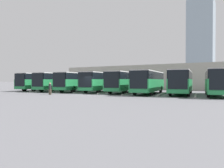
# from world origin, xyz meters

# --- Properties ---
(ground_plane) EXTENTS (600.00, 600.00, 0.00)m
(ground_plane) POSITION_xyz_m (0.00, 0.00, 0.00)
(ground_plane) COLOR slate
(bus_0) EXTENTS (4.22, 11.89, 3.23)m
(bus_0) POSITION_xyz_m (-15.22, -6.10, 1.81)
(bus_0) COLOR #238447
(bus_0) RESTS_ON ground_plane
(curb_divider_0) EXTENTS (1.33, 6.97, 0.15)m
(curb_divider_0) POSITION_xyz_m (-13.05, -4.38, 0.07)
(curb_divider_0) COLOR #9E9E99
(curb_divider_0) RESTS_ON ground_plane
(bus_1) EXTENTS (4.22, 11.89, 3.23)m
(bus_1) POSITION_xyz_m (-10.87, -6.32, 1.81)
(bus_1) COLOR #238447
(bus_1) RESTS_ON ground_plane
(curb_divider_1) EXTENTS (1.33, 6.97, 0.15)m
(curb_divider_1) POSITION_xyz_m (-8.70, -4.59, 0.07)
(curb_divider_1) COLOR #9E9E99
(curb_divider_1) RESTS_ON ground_plane
(bus_2) EXTENTS (4.22, 11.89, 3.23)m
(bus_2) POSITION_xyz_m (-6.53, -5.40, 1.81)
(bus_2) COLOR #238447
(bus_2) RESTS_ON ground_plane
(curb_divider_2) EXTENTS (1.33, 6.97, 0.15)m
(curb_divider_2) POSITION_xyz_m (-4.35, -3.67, 0.07)
(curb_divider_2) COLOR #9E9E99
(curb_divider_2) RESTS_ON ground_plane
(bus_3) EXTENTS (4.22, 11.89, 3.23)m
(bus_3) POSITION_xyz_m (-2.18, -6.37, 1.81)
(bus_3) COLOR #238447
(bus_3) RESTS_ON ground_plane
(curb_divider_3) EXTENTS (1.33, 6.97, 0.15)m
(curb_divider_3) POSITION_xyz_m (-0.00, -4.65, 0.07)
(curb_divider_3) COLOR #9E9E99
(curb_divider_3) RESTS_ON ground_plane
(bus_4) EXTENTS (4.22, 11.89, 3.23)m
(bus_4) POSITION_xyz_m (2.17, -6.32, 1.81)
(bus_4) COLOR #238447
(bus_4) RESTS_ON ground_plane
(curb_divider_4) EXTENTS (1.33, 6.97, 0.15)m
(curb_divider_4) POSITION_xyz_m (4.35, -4.60, 0.07)
(curb_divider_4) COLOR #9E9E99
(curb_divider_4) RESTS_ON ground_plane
(bus_5) EXTENTS (4.22, 11.89, 3.23)m
(bus_5) POSITION_xyz_m (6.52, -5.62, 1.81)
(bus_5) COLOR #238447
(bus_5) RESTS_ON ground_plane
(curb_divider_5) EXTENTS (1.33, 6.97, 0.15)m
(curb_divider_5) POSITION_xyz_m (8.70, -3.90, 0.07)
(curb_divider_5) COLOR #9E9E99
(curb_divider_5) RESTS_ON ground_plane
(bus_6) EXTENTS (4.22, 11.89, 3.23)m
(bus_6) POSITION_xyz_m (10.87, -5.27, 1.81)
(bus_6) COLOR #238447
(bus_6) RESTS_ON ground_plane
(curb_divider_6) EXTENTS (1.33, 6.97, 0.15)m
(curb_divider_6) POSITION_xyz_m (13.05, -3.54, 0.07)
(curb_divider_6) COLOR #9E9E99
(curb_divider_6) RESTS_ON ground_plane
(bus_7) EXTENTS (4.22, 11.89, 3.23)m
(bus_7) POSITION_xyz_m (15.22, -5.21, 1.81)
(bus_7) COLOR #238447
(bus_7) RESTS_ON ground_plane
(pedestrian) EXTENTS (0.43, 0.43, 1.63)m
(pedestrian) POSITION_xyz_m (4.21, 3.19, 0.88)
(pedestrian) COLOR brown
(pedestrian) RESTS_ON ground_plane
(station_building) EXTENTS (42.97, 15.42, 5.32)m
(station_building) POSITION_xyz_m (0.00, -25.93, 2.68)
(station_building) COLOR #A8A399
(station_building) RESTS_ON ground_plane
(office_tower) EXTENTS (21.92, 21.92, 75.60)m
(office_tower) POSITION_xyz_m (14.50, -187.19, 37.20)
(office_tower) COLOR #93A8B7
(office_tower) RESTS_ON ground_plane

